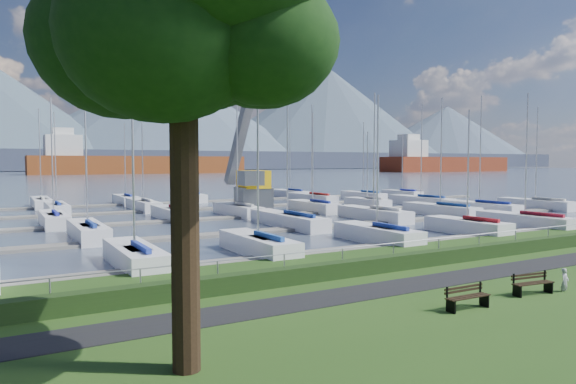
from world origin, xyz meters
TOP-DOWN VIEW (x-y plane):
  - path at (0.00, -3.00)m, footprint 160.00×2.00m
  - water at (0.00, 260.00)m, footprint 800.00×540.00m
  - hedge at (0.00, -0.40)m, footprint 80.00×0.70m
  - fence at (0.00, 0.00)m, footprint 80.00×0.04m
  - foothill at (0.00, 330.00)m, footprint 900.00×80.00m
  - mountains at (7.35, 404.62)m, footprint 1190.00×360.00m
  - docks at (0.00, 26.00)m, footprint 90.00×41.60m
  - bench_left at (-3.44, -6.56)m, footprint 1.81×0.47m
  - bench_right at (0.32, -6.42)m, footprint 1.84×0.65m
  - person at (1.83, -6.78)m, footprint 0.42×0.31m
  - tree at (-13.10, -6.72)m, footprint 7.13×8.09m
  - crane at (5.65, 29.51)m, footprint 4.98×13.33m
  - cargo_ship_mid at (34.79, 213.81)m, footprint 92.70×18.33m
  - cargo_ship_east at (189.57, 180.29)m, footprint 77.25×18.08m
  - sailboat_fleet at (-2.60, 27.96)m, footprint 73.46×49.55m

SIDE VIEW (x-z plane):
  - water at x=0.00m, z-range -0.50..-0.30m
  - docks at x=0.00m, z-range -0.34..-0.09m
  - path at x=0.00m, z-range -0.01..0.03m
  - hedge at x=0.00m, z-range 0.00..0.70m
  - bench_left at x=-3.44m, z-range -0.01..0.84m
  - bench_right at x=0.32m, z-range -0.01..0.84m
  - person at x=1.83m, z-range 0.00..1.07m
  - fence at x=0.00m, z-range 1.18..1.22m
  - cargo_ship_mid at x=34.79m, z-range -7.14..14.36m
  - cargo_ship_east at x=189.57m, z-range -6.96..14.54m
  - crane at x=5.65m, z-range -5.85..16.50m
  - sailboat_fleet at x=-2.60m, z-range -1.44..12.20m
  - foothill at x=0.00m, z-range 0.00..12.00m
  - tree at x=-13.10m, z-range 2.45..14.75m
  - mountains at x=7.35m, z-range -10.82..104.18m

